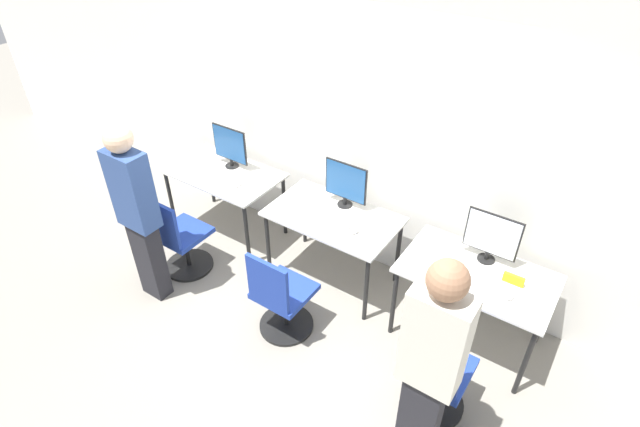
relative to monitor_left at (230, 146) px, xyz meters
The scene contains 20 objects.
ground_plane 1.74m from the monitor_left, 20.02° to the right, with size 20.00×20.00×0.00m, color gray.
wall_back 1.45m from the monitor_left, 13.98° to the left, with size 12.00×0.05×2.80m.
desk_left 0.35m from the monitor_left, 90.00° to the right, with size 1.19×0.70×0.75m.
monitor_left is the anchor object (origin of this frame).
keyboard_left 0.33m from the monitor_left, 90.00° to the right, with size 0.45×0.17×0.02m.
mouse_left 0.45m from the monitor_left, 39.04° to the right, with size 0.06×0.09×0.03m.
office_chair_left 1.08m from the monitor_left, 85.41° to the right, with size 0.48×0.48×0.90m.
person_left 1.25m from the monitor_left, 86.15° to the right, with size 0.36×0.23×1.75m.
desk_center 1.40m from the monitor_left, ahead, with size 1.19×0.70×0.75m.
monitor_center 1.35m from the monitor_left, ahead, with size 0.43×0.14×0.44m.
keyboard_center 1.39m from the monitor_left, ahead, with size 0.45×0.17×0.02m.
mouse_center 1.67m from the monitor_left, ahead, with size 0.06×0.09×0.03m.
office_chair_center 1.78m from the monitor_left, 35.02° to the right, with size 0.48×0.48×0.90m.
desk_right 2.73m from the monitor_left, ahead, with size 1.19×0.70×0.75m.
monitor_right 2.70m from the monitor_left, ahead, with size 0.43×0.14×0.44m.
keyboard_right 2.73m from the monitor_left, ahead, with size 0.45×0.17×0.02m.
mouse_right 3.01m from the monitor_left, ahead, with size 0.06×0.09×0.03m.
office_chair_right 2.98m from the monitor_left, 19.01° to the right, with size 0.48×0.48×0.90m.
person_right 3.09m from the monitor_left, 25.18° to the right, with size 0.36×0.23×1.76m.
placard_right 2.97m from the monitor_left, ahead, with size 0.16×0.03×0.08m.
Camera 1 is at (1.95, -2.73, 3.43)m, focal length 28.00 mm.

